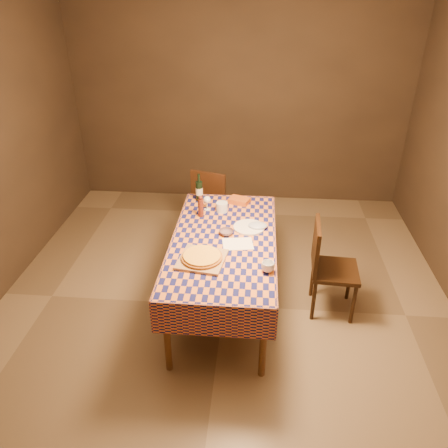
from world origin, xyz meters
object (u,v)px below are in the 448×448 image
Objects in this scene: cutting_board at (202,259)px; chair_right at (327,263)px; wine_bottle at (199,191)px; dining_table at (224,246)px; bowl at (226,232)px; chair_far at (212,201)px; white_plate at (249,227)px; pizza at (202,257)px.

cutting_board is 0.40× the size of chair_right.
dining_table is at bearing -67.31° from wine_bottle.
bowl is 0.98m from chair_right.
chair_right reaches higher than bowl.
wine_bottle is (-0.34, 0.68, 0.09)m from bowl.
chair_far is at bearing 102.43° from bowl.
wine_bottle is 0.61m from chair_far.
chair_far is 1.00× the size of chair_right.
cutting_board is (-0.15, -0.36, 0.09)m from dining_table.
white_plate is at bearing -45.25° from wine_bottle.
white_plate is at bearing 32.67° from bowl.
wine_bottle reaches higher than white_plate.
wine_bottle is at bearing 98.67° from pizza.
wine_bottle reaches higher than dining_table.
cutting_board is 0.48m from bowl.
wine_bottle reaches higher than chair_right.
wine_bottle reaches higher than cutting_board.
dining_table is at bearing -176.74° from chair_right.
pizza is 0.45× the size of chair_far.
chair_right is at bearing -29.27° from wine_bottle.
cutting_board reaches higher than dining_table.
white_plate is 0.79m from chair_right.
wine_bottle is 0.78m from white_plate.
cutting_board is 0.89× the size of pizza.
cutting_board is 0.40× the size of chair_far.
bowl is at bearing 177.89° from chair_right.
chair_far is at bearing 134.77° from chair_right.
bowl is at bearing 79.04° from dining_table.
wine_bottle is at bearing 98.67° from cutting_board.
pizza is 1.14m from wine_bottle.
cutting_board is 0.03m from pizza.
cutting_board is at bearing -110.61° from bowl.
chair_far is at bearing 114.04° from white_plate.
chair_far is at bearing 93.21° from pizza.
cutting_board is 1.21m from chair_right.
dining_table is 13.90× the size of bowl.
bowl is 0.77m from wine_bottle.
bowl is 0.45× the size of white_plate.
chair_right reaches higher than cutting_board.
wine_bottle is at bearing 134.75° from white_plate.
dining_table is 4.41× the size of pizza.
dining_table is 0.97m from chair_right.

